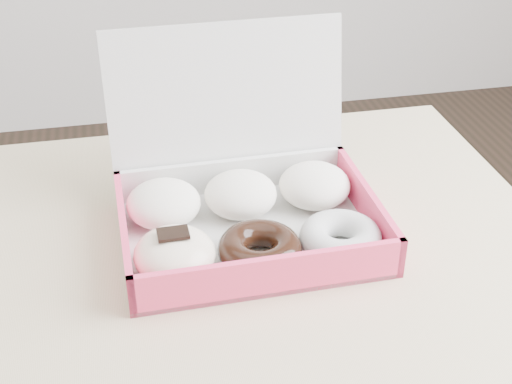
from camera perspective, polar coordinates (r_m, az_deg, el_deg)
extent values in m
cube|color=tan|center=(0.90, -12.11, -8.45)|extent=(1.20, 0.80, 0.04)
cylinder|color=tan|center=(1.49, 10.91, -8.02)|extent=(0.05, 0.05, 0.71)
cube|color=silver|center=(0.94, -0.50, -3.60)|extent=(0.34, 0.25, 0.01)
cube|color=#FC3D69|center=(0.84, 1.23, -6.80)|extent=(0.33, 0.01, 0.06)
cube|color=silver|center=(1.02, -1.92, 1.24)|extent=(0.33, 0.01, 0.06)
cube|color=#FC3D69|center=(0.91, -10.47, -3.61)|extent=(0.01, 0.24, 0.06)
cube|color=#FC3D69|center=(0.97, 8.86, -1.15)|extent=(0.01, 0.24, 0.06)
cube|color=silver|center=(1.00, -2.29, 6.56)|extent=(0.33, 0.06, 0.24)
ellipsoid|color=white|center=(0.96, -7.40, -0.91)|extent=(0.10, 0.10, 0.06)
ellipsoid|color=white|center=(0.97, -1.24, -0.17)|extent=(0.10, 0.10, 0.06)
ellipsoid|color=white|center=(0.99, 4.70, 0.54)|extent=(0.10, 0.10, 0.06)
ellipsoid|color=#F8E2C3|center=(0.86, -6.53, -4.95)|extent=(0.10, 0.10, 0.06)
cube|color=black|center=(0.85, -6.65, -3.33)|extent=(0.04, 0.03, 0.00)
torus|color=black|center=(0.88, 0.30, -4.57)|extent=(0.11, 0.11, 0.04)
torus|color=silver|center=(0.91, 6.78, -3.67)|extent=(0.11, 0.11, 0.04)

